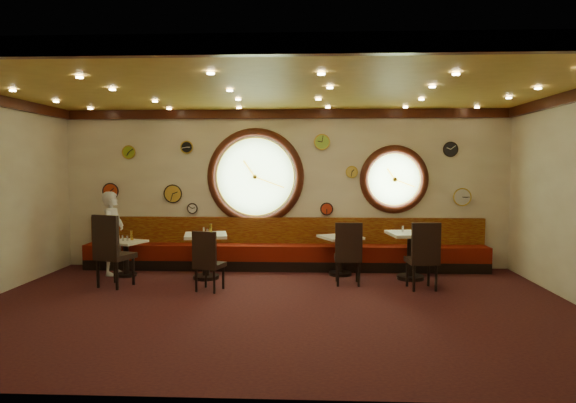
{
  "coord_description": "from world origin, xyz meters",
  "views": [
    {
      "loc": [
        0.56,
        -7.41,
        2.08
      ],
      "look_at": [
        0.17,
        0.8,
        1.5
      ],
      "focal_mm": 32.0,
      "sensor_mm": 36.0,
      "label": 1
    }
  ],
  "objects_px": {
    "condiment_d_pepper": "(415,231)",
    "condiment_a_bottle": "(132,235)",
    "waiter": "(113,233)",
    "table_a": "(126,254)",
    "chair_c": "(348,249)",
    "table_d": "(411,250)",
    "table_c": "(340,250)",
    "chair_b": "(207,257)",
    "table_b": "(206,250)",
    "condiment_d_salt": "(403,229)",
    "condiment_c_bottle": "(347,230)",
    "chair_d": "(424,251)",
    "condiment_c_pepper": "(341,234)",
    "condiment_d_bottle": "(417,227)",
    "condiment_b_bottle": "(211,229)",
    "condiment_a_salt": "(123,238)",
    "condiment_b_salt": "(204,230)",
    "chair_a": "(111,246)",
    "condiment_a_pepper": "(127,238)",
    "condiment_b_pepper": "(207,232)",
    "condiment_c_salt": "(337,233)"
  },
  "relations": [
    {
      "from": "condiment_d_pepper",
      "to": "waiter",
      "type": "distance_m",
      "value": 5.65
    },
    {
      "from": "chair_c",
      "to": "condiment_d_bottle",
      "type": "height_order",
      "value": "chair_c"
    },
    {
      "from": "condiment_d_salt",
      "to": "condiment_b_bottle",
      "type": "xyz_separation_m",
      "value": [
        -3.52,
        -0.17,
        0.0
      ]
    },
    {
      "from": "condiment_c_bottle",
      "to": "table_b",
      "type": "bearing_deg",
      "value": -168.44
    },
    {
      "from": "condiment_d_salt",
      "to": "condiment_d_bottle",
      "type": "relative_size",
      "value": 0.72
    },
    {
      "from": "table_c",
      "to": "table_d",
      "type": "xyz_separation_m",
      "value": [
        1.27,
        -0.29,
        0.07
      ]
    },
    {
      "from": "condiment_b_salt",
      "to": "condiment_a_bottle",
      "type": "bearing_deg",
      "value": 173.87
    },
    {
      "from": "chair_d",
      "to": "condiment_c_pepper",
      "type": "distance_m",
      "value": 1.7
    },
    {
      "from": "table_a",
      "to": "table_c",
      "type": "distance_m",
      "value": 4.04
    },
    {
      "from": "table_d",
      "to": "condiment_a_bottle",
      "type": "relative_size",
      "value": 4.83
    },
    {
      "from": "condiment_d_pepper",
      "to": "condiment_d_bottle",
      "type": "distance_m",
      "value": 0.2
    },
    {
      "from": "table_b",
      "to": "condiment_b_bottle",
      "type": "height_order",
      "value": "condiment_b_bottle"
    },
    {
      "from": "table_a",
      "to": "condiment_b_bottle",
      "type": "distance_m",
      "value": 1.72
    },
    {
      "from": "condiment_a_pepper",
      "to": "condiment_d_bottle",
      "type": "bearing_deg",
      "value": 0.91
    },
    {
      "from": "table_c",
      "to": "chair_b",
      "type": "distance_m",
      "value": 2.66
    },
    {
      "from": "chair_a",
      "to": "table_c",
      "type": "bearing_deg",
      "value": 37.39
    },
    {
      "from": "condiment_d_salt",
      "to": "condiment_c_pepper",
      "type": "bearing_deg",
      "value": 171.96
    },
    {
      "from": "table_d",
      "to": "condiment_c_pepper",
      "type": "bearing_deg",
      "value": 170.14
    },
    {
      "from": "condiment_c_pepper",
      "to": "condiment_d_pepper",
      "type": "height_order",
      "value": "condiment_d_pepper"
    },
    {
      "from": "chair_a",
      "to": "waiter",
      "type": "relative_size",
      "value": 0.49
    },
    {
      "from": "chair_d",
      "to": "condiment_a_salt",
      "type": "distance_m",
      "value": 5.48
    },
    {
      "from": "table_a",
      "to": "chair_c",
      "type": "xyz_separation_m",
      "value": [
        4.12,
        -0.57,
        0.21
      ]
    },
    {
      "from": "condiment_a_salt",
      "to": "condiment_b_salt",
      "type": "height_order",
      "value": "condiment_b_salt"
    },
    {
      "from": "condiment_d_salt",
      "to": "condiment_d_bottle",
      "type": "xyz_separation_m",
      "value": [
        0.26,
        0.06,
        0.02
      ]
    },
    {
      "from": "condiment_a_salt",
      "to": "condiment_a_bottle",
      "type": "relative_size",
      "value": 0.59
    },
    {
      "from": "chair_a",
      "to": "table_d",
      "type": "bearing_deg",
      "value": 30.38
    },
    {
      "from": "condiment_c_salt",
      "to": "waiter",
      "type": "height_order",
      "value": "waiter"
    },
    {
      "from": "condiment_c_pepper",
      "to": "condiment_a_bottle",
      "type": "distance_m",
      "value": 3.95
    },
    {
      "from": "condiment_d_bottle",
      "to": "condiment_b_bottle",
      "type": "bearing_deg",
      "value": -176.57
    },
    {
      "from": "condiment_b_pepper",
      "to": "condiment_a_bottle",
      "type": "height_order",
      "value": "condiment_b_pepper"
    },
    {
      "from": "table_d",
      "to": "condiment_a_pepper",
      "type": "distance_m",
      "value": 5.27
    },
    {
      "from": "condiment_c_bottle",
      "to": "table_a",
      "type": "bearing_deg",
      "value": -174.76
    },
    {
      "from": "condiment_c_pepper",
      "to": "condiment_a_bottle",
      "type": "height_order",
      "value": "condiment_c_pepper"
    },
    {
      "from": "table_c",
      "to": "condiment_a_bottle",
      "type": "height_order",
      "value": "condiment_a_bottle"
    },
    {
      "from": "table_c",
      "to": "condiment_b_salt",
      "type": "relative_size",
      "value": 8.46
    },
    {
      "from": "chair_c",
      "to": "condiment_b_salt",
      "type": "xyz_separation_m",
      "value": [
        -2.63,
        0.53,
        0.25
      ]
    },
    {
      "from": "condiment_d_pepper",
      "to": "condiment_a_bottle",
      "type": "xyz_separation_m",
      "value": [
        -5.27,
        0.2,
        -0.15
      ]
    },
    {
      "from": "chair_b",
      "to": "table_b",
      "type": "bearing_deg",
      "value": 119.39
    },
    {
      "from": "table_d",
      "to": "condiment_c_pepper",
      "type": "xyz_separation_m",
      "value": [
        -1.27,
        0.22,
        0.26
      ]
    },
    {
      "from": "chair_d",
      "to": "table_d",
      "type": "bearing_deg",
      "value": 87.13
    },
    {
      "from": "chair_b",
      "to": "condiment_d_bottle",
      "type": "height_order",
      "value": "condiment_d_bottle"
    },
    {
      "from": "condiment_b_pepper",
      "to": "condiment_c_bottle",
      "type": "relative_size",
      "value": 0.58
    },
    {
      "from": "condiment_a_pepper",
      "to": "waiter",
      "type": "relative_size",
      "value": 0.06
    },
    {
      "from": "table_c",
      "to": "condiment_a_salt",
      "type": "relative_size",
      "value": 8.48
    },
    {
      "from": "condiment_a_pepper",
      "to": "condiment_c_pepper",
      "type": "distance_m",
      "value": 4.01
    },
    {
      "from": "chair_d",
      "to": "condiment_c_pepper",
      "type": "height_order",
      "value": "chair_d"
    },
    {
      "from": "condiment_c_pepper",
      "to": "table_a",
      "type": "bearing_deg",
      "value": -177.1
    },
    {
      "from": "condiment_d_pepper",
      "to": "condiment_d_salt",
      "type": "bearing_deg",
      "value": 146.12
    },
    {
      "from": "table_b",
      "to": "table_c",
      "type": "distance_m",
      "value": 2.52
    },
    {
      "from": "condiment_b_salt",
      "to": "condiment_b_bottle",
      "type": "distance_m",
      "value": 0.18
    }
  ]
}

